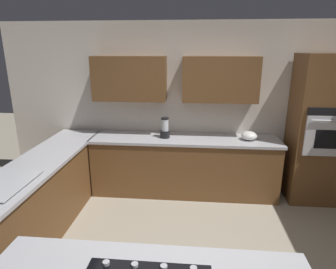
{
  "coord_description": "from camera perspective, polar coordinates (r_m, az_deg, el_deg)",
  "views": [
    {
      "loc": [
        -0.03,
        2.45,
        2.2
      ],
      "look_at": [
        0.32,
        -1.37,
        1.05
      ],
      "focal_mm": 30.88,
      "sensor_mm": 36.0,
      "label": 1
    }
  ],
  "objects": [
    {
      "name": "blender",
      "position": [
        4.35,
        -0.62,
        1.08
      ],
      "size": [
        0.15,
        0.15,
        0.31
      ],
      "color": "black",
      "rests_on": "countertop_back"
    },
    {
      "name": "lower_cabinets_side",
      "position": [
        3.95,
        -23.91,
        -11.55
      ],
      "size": [
        0.6,
        2.9,
        0.86
      ],
      "primitive_type": "cube",
      "color": "brown",
      "rests_on": "ground"
    },
    {
      "name": "wall_oven",
      "position": [
        4.69,
        27.9,
        0.73
      ],
      "size": [
        0.8,
        0.66,
        2.14
      ],
      "color": "brown",
      "rests_on": "ground"
    },
    {
      "name": "countertop_side",
      "position": [
        3.77,
        -24.71,
        -5.47
      ],
      "size": [
        0.64,
        2.94,
        0.04
      ],
      "primitive_type": "cube",
      "color": "#B2B2B7",
      "rests_on": "lower_cabinets_side"
    },
    {
      "name": "countertop_back",
      "position": [
        4.38,
        3.3,
        -0.93
      ],
      "size": [
        2.84,
        0.64,
        0.04
      ],
      "primitive_type": "cube",
      "color": "#B2B2B7",
      "rests_on": "lower_cabinets_back"
    },
    {
      "name": "wall_back",
      "position": [
        4.57,
        3.99,
        6.66
      ],
      "size": [
        6.0,
        0.44,
        2.6
      ],
      "color": "silver",
      "rests_on": "ground"
    },
    {
      "name": "sink_unit",
      "position": [
        3.32,
        -29.73,
        -8.42
      ],
      "size": [
        0.46,
        0.7,
        0.23
      ],
      "color": "#515456",
      "rests_on": "countertop_side"
    },
    {
      "name": "mixing_bowl",
      "position": [
        4.42,
        15.71,
        -0.23
      ],
      "size": [
        0.23,
        0.23,
        0.13
      ],
      "primitive_type": "ellipsoid",
      "color": "white",
      "rests_on": "countertop_back"
    },
    {
      "name": "lower_cabinets_back",
      "position": [
        4.54,
        3.21,
        -6.35
      ],
      "size": [
        2.8,
        0.6,
        0.86
      ],
      "primitive_type": "cube",
      "color": "brown",
      "rests_on": "ground"
    }
  ]
}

